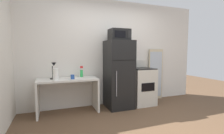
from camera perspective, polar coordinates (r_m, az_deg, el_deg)
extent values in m
plane|color=brown|center=(2.96, 11.51, -21.34)|extent=(12.00, 12.00, 0.00)
cube|color=silver|center=(4.18, -0.69, 4.95)|extent=(5.00, 0.10, 2.60)
cube|color=silver|center=(3.66, -15.13, -4.23)|extent=(1.27, 0.53, 0.04)
cube|color=silver|center=(3.73, -24.56, -10.23)|extent=(0.04, 0.53, 0.71)
cube|color=silver|center=(3.84, -5.72, -9.35)|extent=(0.04, 0.53, 0.71)
cylinder|color=black|center=(3.69, -19.96, -3.81)|extent=(0.11, 0.11, 0.02)
cylinder|color=black|center=(3.67, -20.02, -1.67)|extent=(0.02, 0.02, 0.26)
cone|color=black|center=(3.64, -19.63, 0.93)|extent=(0.10, 0.10, 0.08)
cylinder|color=green|center=(3.82, -10.58, -2.22)|extent=(0.06, 0.06, 0.16)
cylinder|color=white|center=(3.81, -10.60, -0.69)|extent=(0.02, 0.02, 0.04)
cube|color=red|center=(3.80, -10.59, -0.04)|extent=(0.06, 0.03, 0.04)
cylinder|color=white|center=(3.49, -19.06, -2.45)|extent=(0.11, 0.11, 0.24)
cylinder|color=#264C99|center=(3.56, -13.59, -3.35)|extent=(0.08, 0.08, 0.09)
cube|color=black|center=(3.89, 2.37, -2.55)|extent=(0.59, 0.62, 1.59)
cube|color=black|center=(3.57, 4.36, 2.38)|extent=(0.58, 0.00, 0.01)
cylinder|color=gray|center=(3.55, 1.59, -5.90)|extent=(0.02, 0.02, 0.56)
cube|color=black|center=(3.86, 2.53, 11.14)|extent=(0.46, 0.34, 0.26)
cube|color=black|center=(3.68, 2.89, 11.43)|extent=(0.26, 0.01, 0.15)
cube|color=black|center=(3.78, 6.15, 11.24)|extent=(0.07, 0.01, 0.18)
cube|color=beige|center=(4.24, 10.22, -6.69)|extent=(0.56, 0.60, 0.90)
cube|color=black|center=(4.18, 10.32, -0.50)|extent=(0.54, 0.58, 0.02)
cube|color=beige|center=(4.41, 8.47, 1.13)|extent=(0.56, 0.04, 0.18)
cube|color=black|center=(3.98, 12.48, -6.84)|extent=(0.36, 0.01, 0.20)
cube|color=#C6B793|center=(4.74, 14.89, -2.48)|extent=(0.44, 0.03, 1.40)
cube|color=#B2BCC6|center=(4.73, 15.01, -2.50)|extent=(0.39, 0.00, 1.26)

